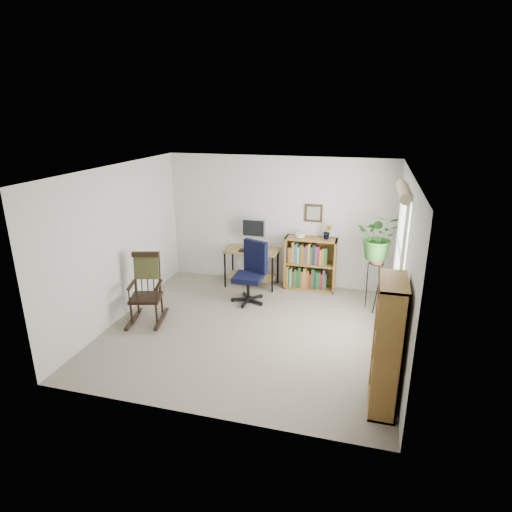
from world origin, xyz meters
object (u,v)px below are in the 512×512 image
(desk, at_px, (252,267))
(rocking_chair, at_px, (145,289))
(low_bookshelf, at_px, (310,264))
(tall_bookshelf, at_px, (387,346))
(office_chair, at_px, (248,273))

(desk, height_order, rocking_chair, rocking_chair)
(low_bookshelf, height_order, tall_bookshelf, tall_bookshelf)
(rocking_chair, xyz_separation_m, low_bookshelf, (2.27, 1.97, -0.06))
(rocking_chair, relative_size, low_bookshelf, 1.13)
(tall_bookshelf, bearing_deg, low_bookshelf, 112.20)
(desk, distance_m, tall_bookshelf, 3.83)
(rocking_chair, bearing_deg, desk, 41.63)
(rocking_chair, distance_m, tall_bookshelf, 3.73)
(rocking_chair, height_order, tall_bookshelf, tall_bookshelf)
(office_chair, distance_m, low_bookshelf, 1.28)
(desk, relative_size, low_bookshelf, 1.00)
(desk, xyz_separation_m, rocking_chair, (-1.19, -1.85, 0.20))
(low_bookshelf, bearing_deg, desk, -173.68)
(low_bookshelf, bearing_deg, tall_bookshelf, -67.80)
(desk, distance_m, low_bookshelf, 1.10)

